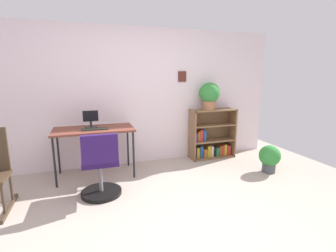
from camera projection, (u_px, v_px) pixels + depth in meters
ground_plane at (177, 231)px, 2.48m from camera, size 6.24×6.24×0.00m
wall_back at (134, 97)px, 4.24m from camera, size 5.20×0.12×2.31m
desk at (94, 132)px, 3.72m from camera, size 1.17×0.61×0.75m
monitor at (91, 120)px, 3.74m from camera, size 0.22×0.18×0.26m
keyboard at (95, 129)px, 3.62m from camera, size 0.38×0.13×0.02m
office_chair at (100, 169)px, 3.11m from camera, size 0.52×0.55×0.86m
bookshelf_low at (210, 136)px, 4.65m from camera, size 0.85×0.30×0.92m
potted_plant_on_shelf at (209, 95)px, 4.41m from camera, size 0.37×0.37×0.49m
potted_plant_floor at (270, 157)px, 3.93m from camera, size 0.33×0.33×0.44m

